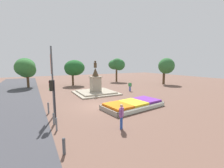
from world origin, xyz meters
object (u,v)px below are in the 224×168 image
at_px(banner_pole, 53,80).
at_px(pedestrian_with_handbag, 130,86).
at_px(statue_monument, 96,88).
at_px(pedestrian_near_planter, 121,115).
at_px(kerb_bollard_north, 48,108).
at_px(kerb_bollard_south, 64,146).
at_px(traffic_light_near_crossing, 53,93).
at_px(flower_planter, 133,105).
at_px(kerb_bollard_mid_b, 54,118).
at_px(kerb_bollard_mid_a, 56,124).

height_order(banner_pole, pedestrian_with_handbag, banner_pole).
bearing_deg(statue_monument, pedestrian_near_planter, -104.10).
height_order(pedestrian_with_handbag, kerb_bollard_north, pedestrian_with_handbag).
bearing_deg(kerb_bollard_south, statue_monument, 61.88).
bearing_deg(banner_pole, pedestrian_with_handbag, 26.64).
distance_m(traffic_light_near_crossing, kerb_bollard_north, 3.14).
height_order(flower_planter, traffic_light_near_crossing, traffic_light_near_crossing).
bearing_deg(kerb_bollard_mid_b, pedestrian_near_planter, -37.06).
bearing_deg(pedestrian_near_planter, kerb_bollard_mid_a, 155.46).
height_order(statue_monument, kerb_bollard_mid_b, statue_monument).
bearing_deg(statue_monument, flower_planter, -85.38).
bearing_deg(pedestrian_near_planter, banner_pole, 125.74).
height_order(pedestrian_near_planter, kerb_bollard_north, pedestrian_near_planter).
bearing_deg(banner_pole, pedestrian_near_planter, -54.26).
distance_m(flower_planter, traffic_light_near_crossing, 8.04).
height_order(flower_planter, banner_pole, banner_pole).
relative_size(flower_planter, pedestrian_near_planter, 3.80).
distance_m(pedestrian_near_planter, kerb_bollard_mid_b, 5.09).
bearing_deg(kerb_bollard_mid_a, kerb_bollard_north, 91.50).
distance_m(statue_monument, kerb_bollard_north, 9.64).
height_order(banner_pole, kerb_bollard_mid_a, banner_pole).
height_order(flower_planter, kerb_bollard_south, kerb_bollard_south).
bearing_deg(pedestrian_with_handbag, statue_monument, 171.73).
xyz_separation_m(traffic_light_near_crossing, kerb_bollard_mid_b, (-0.06, -0.32, -1.86)).
bearing_deg(kerb_bollard_mid_a, kerb_bollard_south, -91.33).
bearing_deg(kerb_bollard_south, flower_planter, 31.58).
height_order(statue_monument, pedestrian_with_handbag, statue_monument).
height_order(traffic_light_near_crossing, kerb_bollard_mid_a, traffic_light_near_crossing).
bearing_deg(kerb_bollard_mid_a, flower_planter, 13.49).
xyz_separation_m(flower_planter, kerb_bollard_mid_a, (-7.82, -1.87, 0.18)).
relative_size(flower_planter, pedestrian_with_handbag, 4.24).
bearing_deg(banner_pole, traffic_light_near_crossing, -97.56).
distance_m(traffic_light_near_crossing, kerb_bollard_south, 4.87).
xyz_separation_m(statue_monument, kerb_bollard_mid_b, (-7.13, -9.27, -0.32)).
bearing_deg(kerb_bollard_mid_a, pedestrian_near_planter, -24.54).
bearing_deg(traffic_light_near_crossing, kerb_bollard_north, 93.44).
relative_size(banner_pole, kerb_bollard_north, 5.74).
relative_size(traffic_light_near_crossing, pedestrian_with_handbag, 2.08).
bearing_deg(statue_monument, banner_pole, -133.78).
relative_size(kerb_bollard_mid_a, kerb_bollard_mid_b, 1.03).
bearing_deg(kerb_bollard_north, pedestrian_near_planter, -55.16).
height_order(traffic_light_near_crossing, kerb_bollard_south, traffic_light_near_crossing).
xyz_separation_m(pedestrian_near_planter, kerb_bollard_mid_a, (-4.03, 1.84, -0.55)).
bearing_deg(kerb_bollard_north, pedestrian_with_handbag, 23.20).
bearing_deg(pedestrian_near_planter, kerb_bollard_north, 124.84).
relative_size(traffic_light_near_crossing, kerb_bollard_mid_a, 3.59).
bearing_deg(traffic_light_near_crossing, banner_pole, 82.44).
bearing_deg(traffic_light_near_crossing, flower_planter, 2.56).
bearing_deg(kerb_bollard_south, pedestrian_near_planter, 15.50).
bearing_deg(kerb_bollard_north, banner_pole, -61.97).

